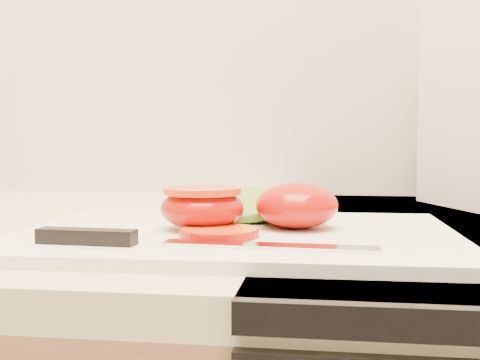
# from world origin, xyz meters

# --- Properties ---
(cutting_board) EXTENTS (0.39, 0.29, 0.01)m
(cutting_board) POSITION_xyz_m (0.15, 1.54, 0.94)
(cutting_board) COLOR white
(cutting_board) RESTS_ON counter
(tomato_half_dome) EXTENTS (0.08, 0.08, 0.04)m
(tomato_half_dome) POSITION_xyz_m (0.20, 1.56, 0.96)
(tomato_half_dome) COLOR #AF1400
(tomato_half_dome) RESTS_ON cutting_board
(tomato_half_cut) EXTENTS (0.08, 0.08, 0.04)m
(tomato_half_cut) POSITION_xyz_m (0.11, 1.54, 0.96)
(tomato_half_cut) COLOR #AF1400
(tomato_half_cut) RESTS_ON cutting_board
(tomato_slice_0) EXTENTS (0.07, 0.07, 0.01)m
(tomato_slice_0) POSITION_xyz_m (0.13, 1.50, 0.94)
(tomato_slice_0) COLOR #F14615
(tomato_slice_0) RESTS_ON cutting_board
(lettuce_leaf_0) EXTENTS (0.17, 0.15, 0.03)m
(lettuce_leaf_0) POSITION_xyz_m (0.13, 1.62, 0.95)
(lettuce_leaf_0) COLOR olive
(lettuce_leaf_0) RESTS_ON cutting_board
(lettuce_leaf_1) EXTENTS (0.14, 0.12, 0.02)m
(lettuce_leaf_1) POSITION_xyz_m (0.18, 1.63, 0.95)
(lettuce_leaf_1) COLOR olive
(lettuce_leaf_1) RESTS_ON cutting_board
(knife) EXTENTS (0.27, 0.03, 0.01)m
(knife) POSITION_xyz_m (0.09, 1.45, 0.94)
(knife) COLOR silver
(knife) RESTS_ON cutting_board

